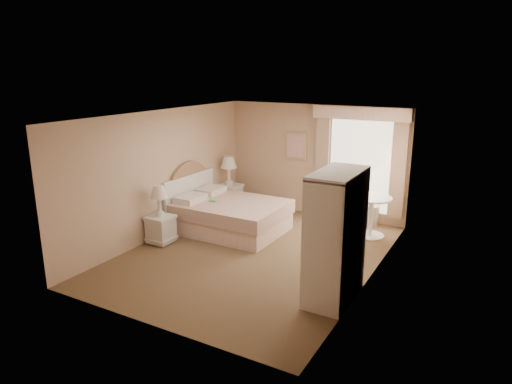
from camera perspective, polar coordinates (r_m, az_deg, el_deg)
The scene contains 9 objects.
room at distance 7.98m, azimuth -0.16°, elevation 0.60°, with size 4.21×5.51×2.51m.
window at distance 9.96m, azimuth 12.73°, elevation 3.72°, with size 2.05×0.22×2.51m.
framed_art at distance 10.49m, azimuth 5.00°, elevation 5.77°, with size 0.52×0.04×0.62m.
bed at distance 9.45m, azimuth -3.69°, elevation -2.74°, with size 2.14×1.66×1.47m.
nightstand_near at distance 8.92m, azimuth -11.86°, elevation -3.67°, with size 0.47×0.47×1.13m.
nightstand_far at distance 10.78m, azimuth -3.38°, elevation 0.23°, with size 0.52×0.52×1.27m.
round_table at distance 9.31m, azimuth 14.19°, elevation -2.21°, with size 0.78×0.78×0.82m.
cafe_chair at distance 8.72m, azimuth 11.88°, elevation -3.75°, with size 0.43×0.43×0.83m.
armoire at distance 6.67m, azimuth 9.93°, elevation -6.81°, with size 0.57×1.14×1.90m.
Camera 1 is at (3.79, -6.73, 3.27)m, focal length 32.00 mm.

